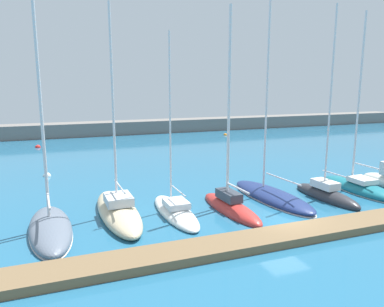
{
  "coord_description": "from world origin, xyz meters",
  "views": [
    {
      "loc": [
        -12.25,
        -17.28,
        8.17
      ],
      "look_at": [
        -3.24,
        6.71,
        3.24
      ],
      "focal_mm": 34.32,
      "sensor_mm": 36.0,
      "label": 1
    }
  ],
  "objects_px": {
    "sailboat_navy_fifth": "(272,195)",
    "mooring_buoy_red": "(38,147)",
    "sailboat_teal_seventh": "(359,187)",
    "mooring_buoy_white": "(47,176)",
    "mooring_buoy_orange": "(225,135)",
    "sailboat_charcoal_sixth": "(326,194)",
    "sailboat_sand_second": "(118,209)",
    "sailboat_slate_nearest": "(50,227)",
    "sailboat_red_fourth": "(231,205)",
    "sailboat_white_third": "(175,210)"
  },
  "relations": [
    {
      "from": "sailboat_navy_fifth",
      "to": "mooring_buoy_red",
      "type": "distance_m",
      "value": 33.36
    },
    {
      "from": "sailboat_teal_seventh",
      "to": "mooring_buoy_white",
      "type": "xyz_separation_m",
      "value": [
        -22.54,
        13.34,
        -0.36
      ]
    },
    {
      "from": "sailboat_teal_seventh",
      "to": "mooring_buoy_orange",
      "type": "distance_m",
      "value": 31.71
    },
    {
      "from": "sailboat_charcoal_sixth",
      "to": "mooring_buoy_orange",
      "type": "xyz_separation_m",
      "value": [
        7.44,
        32.07,
        -0.35
      ]
    },
    {
      "from": "mooring_buoy_white",
      "to": "sailboat_teal_seventh",
      "type": "bearing_deg",
      "value": -30.61
    },
    {
      "from": "sailboat_charcoal_sixth",
      "to": "sailboat_teal_seventh",
      "type": "distance_m",
      "value": 3.69
    },
    {
      "from": "mooring_buoy_orange",
      "to": "sailboat_sand_second",
      "type": "bearing_deg",
      "value": -125.9
    },
    {
      "from": "sailboat_slate_nearest",
      "to": "sailboat_teal_seventh",
      "type": "distance_m",
      "value": 22.2
    },
    {
      "from": "sailboat_red_fourth",
      "to": "mooring_buoy_white",
      "type": "distance_m",
      "value": 17.87
    },
    {
      "from": "sailboat_slate_nearest",
      "to": "sailboat_teal_seventh",
      "type": "xyz_separation_m",
      "value": [
        22.2,
        0.15,
        0.04
      ]
    },
    {
      "from": "sailboat_navy_fifth",
      "to": "mooring_buoy_red",
      "type": "xyz_separation_m",
      "value": [
        -16.45,
        29.02,
        -0.29
      ]
    },
    {
      "from": "sailboat_white_third",
      "to": "sailboat_teal_seventh",
      "type": "distance_m",
      "value": 14.81
    },
    {
      "from": "sailboat_sand_second",
      "to": "mooring_buoy_orange",
      "type": "bearing_deg",
      "value": -37.48
    },
    {
      "from": "sailboat_sand_second",
      "to": "mooring_buoy_orange",
      "type": "relative_size",
      "value": 31.94
    },
    {
      "from": "sailboat_charcoal_sixth",
      "to": "sailboat_teal_seventh",
      "type": "height_order",
      "value": "sailboat_charcoal_sixth"
    },
    {
      "from": "sailboat_red_fourth",
      "to": "mooring_buoy_white",
      "type": "height_order",
      "value": "sailboat_red_fourth"
    },
    {
      "from": "sailboat_white_third",
      "to": "mooring_buoy_orange",
      "type": "distance_m",
      "value": 36.45
    },
    {
      "from": "sailboat_red_fourth",
      "to": "mooring_buoy_orange",
      "type": "relative_size",
      "value": 21.97
    },
    {
      "from": "sailboat_charcoal_sixth",
      "to": "mooring_buoy_white",
      "type": "bearing_deg",
      "value": 50.64
    },
    {
      "from": "sailboat_white_third",
      "to": "sailboat_navy_fifth",
      "type": "bearing_deg",
      "value": -86.63
    },
    {
      "from": "sailboat_navy_fifth",
      "to": "sailboat_teal_seventh",
      "type": "xyz_separation_m",
      "value": [
        7.38,
        -0.68,
        0.07
      ]
    },
    {
      "from": "sailboat_navy_fifth",
      "to": "sailboat_white_third",
      "type": "bearing_deg",
      "value": 89.57
    },
    {
      "from": "sailboat_sand_second",
      "to": "sailboat_red_fourth",
      "type": "relative_size",
      "value": 1.45
    },
    {
      "from": "sailboat_red_fourth",
      "to": "mooring_buoy_red",
      "type": "relative_size",
      "value": 18.77
    },
    {
      "from": "sailboat_charcoal_sixth",
      "to": "mooring_buoy_red",
      "type": "relative_size",
      "value": 19.45
    },
    {
      "from": "sailboat_sand_second",
      "to": "mooring_buoy_red",
      "type": "xyz_separation_m",
      "value": [
        -5.58,
        28.66,
        -0.47
      ]
    },
    {
      "from": "sailboat_slate_nearest",
      "to": "sailboat_sand_second",
      "type": "relative_size",
      "value": 0.76
    },
    {
      "from": "sailboat_slate_nearest",
      "to": "sailboat_red_fourth",
      "type": "height_order",
      "value": "sailboat_slate_nearest"
    },
    {
      "from": "sailboat_charcoal_sixth",
      "to": "mooring_buoy_red",
      "type": "xyz_separation_m",
      "value": [
        -20.18,
        30.29,
        -0.35
      ]
    },
    {
      "from": "mooring_buoy_white",
      "to": "mooring_buoy_orange",
      "type": "relative_size",
      "value": 1.12
    },
    {
      "from": "sailboat_white_third",
      "to": "sailboat_teal_seventh",
      "type": "height_order",
      "value": "sailboat_teal_seventh"
    },
    {
      "from": "sailboat_sand_second",
      "to": "sailboat_teal_seventh",
      "type": "relative_size",
      "value": 1.42
    },
    {
      "from": "mooring_buoy_white",
      "to": "mooring_buoy_red",
      "type": "height_order",
      "value": "mooring_buoy_red"
    },
    {
      "from": "sailboat_red_fourth",
      "to": "sailboat_teal_seventh",
      "type": "relative_size",
      "value": 0.98
    },
    {
      "from": "sailboat_white_third",
      "to": "sailboat_charcoal_sixth",
      "type": "height_order",
      "value": "sailboat_charcoal_sixth"
    },
    {
      "from": "sailboat_charcoal_sixth",
      "to": "sailboat_teal_seventh",
      "type": "bearing_deg",
      "value": -83.88
    },
    {
      "from": "sailboat_charcoal_sixth",
      "to": "mooring_buoy_orange",
      "type": "distance_m",
      "value": 32.92
    },
    {
      "from": "mooring_buoy_white",
      "to": "mooring_buoy_orange",
      "type": "bearing_deg",
      "value": 34.57
    },
    {
      "from": "sailboat_white_third",
      "to": "sailboat_red_fourth",
      "type": "xyz_separation_m",
      "value": [
        3.59,
        -0.61,
        0.11
      ]
    },
    {
      "from": "sailboat_sand_second",
      "to": "sailboat_charcoal_sixth",
      "type": "relative_size",
      "value": 1.4
    },
    {
      "from": "sailboat_sand_second",
      "to": "sailboat_red_fourth",
      "type": "distance_m",
      "value": 7.2
    },
    {
      "from": "sailboat_white_third",
      "to": "sailboat_navy_fifth",
      "type": "xyz_separation_m",
      "value": [
        7.43,
        0.55,
        0.03
      ]
    },
    {
      "from": "sailboat_red_fourth",
      "to": "sailboat_navy_fifth",
      "type": "xyz_separation_m",
      "value": [
        3.84,
        1.16,
        -0.08
      ]
    },
    {
      "from": "sailboat_navy_fifth",
      "to": "mooring_buoy_white",
      "type": "distance_m",
      "value": 19.75
    },
    {
      "from": "sailboat_white_third",
      "to": "sailboat_slate_nearest",
      "type": "bearing_deg",
      "value": 91.31
    },
    {
      "from": "sailboat_white_third",
      "to": "mooring_buoy_white",
      "type": "height_order",
      "value": "sailboat_white_third"
    },
    {
      "from": "sailboat_navy_fifth",
      "to": "sailboat_teal_seventh",
      "type": "distance_m",
      "value": 7.41
    },
    {
      "from": "sailboat_slate_nearest",
      "to": "sailboat_red_fourth",
      "type": "xyz_separation_m",
      "value": [
        10.98,
        -0.33,
        0.05
      ]
    },
    {
      "from": "sailboat_sand_second",
      "to": "sailboat_navy_fifth",
      "type": "relative_size",
      "value": 1.32
    },
    {
      "from": "sailboat_sand_second",
      "to": "sailboat_navy_fifth",
      "type": "distance_m",
      "value": 10.88
    }
  ]
}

